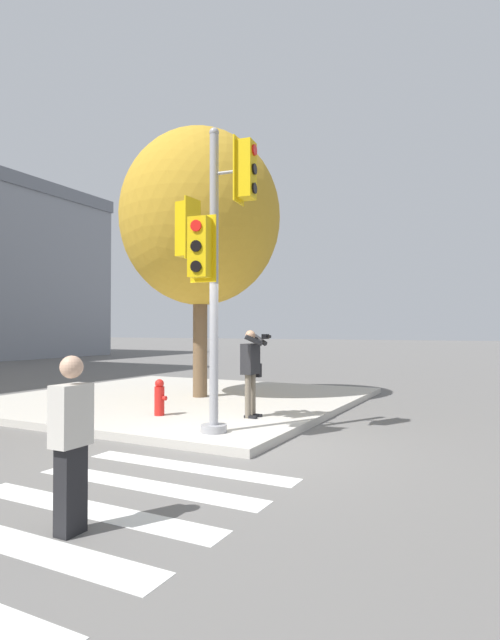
{
  "coord_description": "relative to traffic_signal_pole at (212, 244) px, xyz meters",
  "views": [
    {
      "loc": [
        -6.56,
        -3.62,
        1.77
      ],
      "look_at": [
        1.33,
        0.43,
        1.94
      ],
      "focal_mm": 28.0,
      "sensor_mm": 36.0,
      "label": 1
    }
  ],
  "objects": [
    {
      "name": "ground_plane",
      "position": [
        -0.14,
        -0.51,
        -3.11
      ],
      "size": [
        160.0,
        160.0,
        0.0
      ],
      "primitive_type": "plane",
      "color": "slate"
    },
    {
      "name": "sidewalk_corner",
      "position": [
        3.36,
        2.99,
        -3.05
      ],
      "size": [
        8.0,
        8.0,
        0.14
      ],
      "color": "#BCB7AD",
      "rests_on": "ground_plane"
    },
    {
      "name": "crosswalk_stripes",
      "position": [
        -3.47,
        -0.48,
        -3.11
      ],
      "size": [
        4.62,
        3.0,
        0.01
      ],
      "color": "silver",
      "rests_on": "ground_plane"
    },
    {
      "name": "traffic_signal_pole",
      "position": [
        0.0,
        0.0,
        0.0
      ],
      "size": [
        0.97,
        1.42,
        4.88
      ],
      "color": "#939399",
      "rests_on": "sidewalk_corner"
    },
    {
      "name": "person_photographer",
      "position": [
        1.59,
        0.11,
        -2.02
      ],
      "size": [
        0.58,
        0.54,
        1.62
      ],
      "color": "black",
      "rests_on": "sidewalk_corner"
    },
    {
      "name": "pedestrian_distant",
      "position": [
        -3.55,
        -0.76,
        -2.3
      ],
      "size": [
        0.34,
        0.2,
        1.54
      ],
      "color": "black",
      "rests_on": "ground_plane"
    },
    {
      "name": "street_tree",
      "position": [
        3.52,
        2.49,
        1.38
      ],
      "size": [
        3.89,
        3.89,
        6.51
      ],
      "color": "brown",
      "rests_on": "sidewalk_corner"
    },
    {
      "name": "fire_hydrant",
      "position": [
        0.96,
        1.75,
        -2.64
      ],
      "size": [
        0.19,
        0.25,
        0.69
      ],
      "color": "red",
      "rests_on": "sidewalk_corner"
    }
  ]
}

